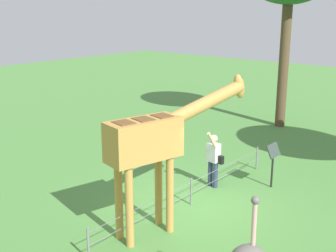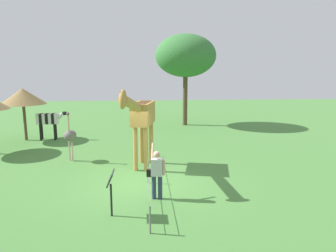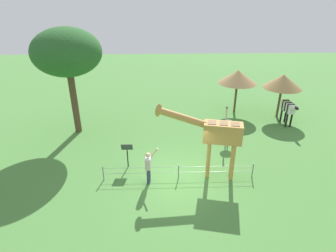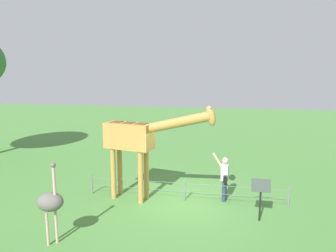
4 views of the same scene
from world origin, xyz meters
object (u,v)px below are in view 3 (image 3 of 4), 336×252
(zebra, at_px, (288,108))
(visitor, at_px, (148,166))
(giraffe, at_px, (215,134))
(shade_hut_near, at_px, (283,82))
(info_sign, at_px, (127,150))
(tree_east, at_px, (67,53))
(shade_hut_far, at_px, (238,77))
(ostrich, at_px, (228,124))

(zebra, bearing_deg, visitor, 33.85)
(giraffe, xyz_separation_m, zebra, (-5.91, -5.48, -1.05))
(shade_hut_near, bearing_deg, info_sign, 31.09)
(zebra, relative_size, info_sign, 1.37)
(giraffe, height_order, info_sign, giraffe)
(tree_east, bearing_deg, shade_hut_near, -172.13)
(shade_hut_far, height_order, tree_east, tree_east)
(ostrich, bearing_deg, info_sign, 23.40)
(visitor, xyz_separation_m, zebra, (-8.90, -5.97, 0.26))
(tree_east, bearing_deg, zebra, -177.79)
(visitor, bearing_deg, shade_hut_near, -140.41)
(visitor, xyz_separation_m, shade_hut_near, (-8.83, -7.30, 1.66))
(visitor, distance_m, info_sign, 1.71)
(ostrich, bearing_deg, tree_east, -10.91)
(info_sign, bearing_deg, zebra, -155.06)
(tree_east, xyz_separation_m, info_sign, (-3.51, 4.12, -3.95))
(zebra, xyz_separation_m, tree_east, (13.50, 0.52, 3.74))
(shade_hut_near, distance_m, tree_east, 13.75)
(giraffe, xyz_separation_m, shade_hut_near, (-5.84, -6.82, 0.35))
(giraffe, xyz_separation_m, shade_hut_far, (-3.05, -7.81, 0.42))
(ostrich, height_order, shade_hut_near, shade_hut_near)
(zebra, relative_size, tree_east, 0.29)
(giraffe, height_order, ostrich, giraffe)
(giraffe, bearing_deg, visitor, 9.26)
(ostrich, relative_size, info_sign, 1.70)
(zebra, bearing_deg, info_sign, 24.94)
(zebra, xyz_separation_m, shade_hut_far, (2.86, -2.33, 1.47))
(zebra, bearing_deg, shade_hut_far, -39.11)
(shade_hut_near, height_order, shade_hut_far, shade_hut_far)
(shade_hut_far, bearing_deg, ostrich, 70.59)
(ostrich, height_order, shade_hut_far, shade_hut_far)
(ostrich, xyz_separation_m, shade_hut_far, (-1.62, -4.59, 1.46))
(tree_east, bearing_deg, ostrich, 169.09)
(giraffe, height_order, zebra, giraffe)
(zebra, height_order, ostrich, ostrich)
(giraffe, distance_m, shade_hut_far, 8.39)
(visitor, xyz_separation_m, ostrich, (-4.42, -3.71, 0.27))
(giraffe, relative_size, tree_east, 0.63)
(tree_east, bearing_deg, visitor, 130.15)
(giraffe, relative_size, visitor, 2.27)
(giraffe, bearing_deg, shade_hut_near, -130.60)
(visitor, height_order, info_sign, visitor)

